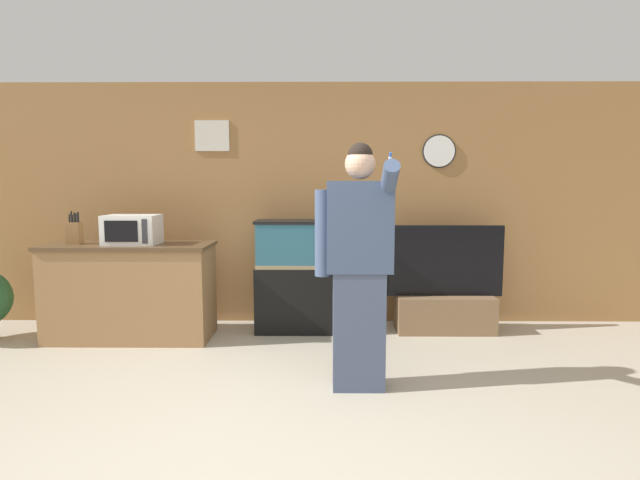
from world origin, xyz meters
name	(u,v)px	position (x,y,z in m)	size (l,w,h in m)	color
ground_plane	(270,443)	(0.00, 0.00, 0.00)	(18.00, 18.00, 0.00)	#B2A893
wall_back_paneled	(296,204)	(0.00, 2.68, 1.30)	(10.00, 0.08, 2.60)	olive
counter_island	(131,291)	(-1.58, 2.01, 0.47)	(1.60, 0.63, 0.94)	olive
microwave	(132,230)	(-1.53, 1.99, 1.08)	(0.50, 0.34, 0.28)	white
knife_block	(74,232)	(-2.10, 1.99, 1.06)	(0.12, 0.10, 0.32)	brown
aquarium_on_stand	(305,276)	(0.12, 2.29, 0.58)	(1.01, 0.40, 1.15)	black
tv_on_stand	(444,301)	(1.56, 2.28, 0.32)	(1.20, 0.40, 1.10)	brown
person_standing	(358,263)	(0.57, 0.81, 0.95)	(0.57, 0.43, 1.82)	#424C66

